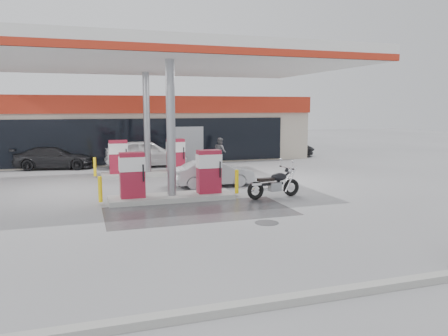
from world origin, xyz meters
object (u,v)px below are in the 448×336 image
at_px(parked_motorcycle, 275,184).
at_px(attendant, 220,151).
at_px(sedan_white, 146,153).
at_px(hatchback_silver, 214,173).
at_px(parked_car_left, 54,158).
at_px(parked_car_right, 280,147).
at_px(pump_island_near, 172,181).
at_px(pump_island_far, 148,161).

relative_size(parked_motorcycle, attendant, 1.37).
bearing_deg(sedan_white, hatchback_silver, -166.13).
xyz_separation_m(hatchback_silver, parked_car_left, (-6.76, 7.80, 0.05)).
bearing_deg(parked_car_left, parked_car_right, -72.08).
relative_size(parked_motorcycle, hatchback_silver, 0.65).
height_order(pump_island_near, pump_island_far, same).
bearing_deg(pump_island_far, sedan_white, 83.15).
bearing_deg(parked_motorcycle, sedan_white, 102.63).
distance_m(parked_motorcycle, attendant, 9.64).
relative_size(pump_island_far, parked_car_left, 1.22).
xyz_separation_m(pump_island_near, parked_car_left, (-4.50, 10.00, -0.10)).
distance_m(pump_island_far, attendant, 5.41).
relative_size(parked_motorcycle, parked_car_right, 0.47).
bearing_deg(parked_motorcycle, parked_car_right, 58.04).
xyz_separation_m(pump_island_far, parked_car_left, (-4.50, 4.00, -0.10)).
bearing_deg(hatchback_silver, parked_car_right, -38.02).
bearing_deg(sedan_white, pump_island_far, 172.03).
xyz_separation_m(pump_island_far, sedan_white, (0.38, 3.20, 0.07)).
xyz_separation_m(parked_motorcycle, parked_car_right, (6.29, 12.79, 0.15)).
distance_m(pump_island_far, parked_motorcycle, 7.74).
height_order(attendant, parked_car_left, attendant).
height_order(pump_island_far, attendant, pump_island_far).
bearing_deg(sedan_white, parked_motorcycle, -162.71).
distance_m(sedan_white, hatchback_silver, 7.25).
height_order(parked_car_left, parked_car_right, parked_car_right).
height_order(hatchback_silver, parked_car_right, parked_car_right).
relative_size(attendant, hatchback_silver, 0.47).
height_order(parked_motorcycle, parked_car_right, parked_car_right).
bearing_deg(attendant, parked_car_right, -68.72).
xyz_separation_m(pump_island_near, hatchback_silver, (2.26, 2.20, -0.15)).
xyz_separation_m(hatchback_silver, parked_car_right, (7.74, 9.80, 0.09)).
distance_m(hatchback_silver, parked_car_right, 12.49).
xyz_separation_m(pump_island_near, attendant, (4.63, 8.80, 0.09)).
distance_m(sedan_white, attendant, 4.26).
distance_m(pump_island_near, hatchback_silver, 3.16).
xyz_separation_m(sedan_white, hatchback_silver, (1.87, -7.00, -0.22)).
bearing_deg(pump_island_far, parked_car_left, 138.37).
relative_size(pump_island_near, hatchback_silver, 1.51).
xyz_separation_m(parked_motorcycle, attendant, (0.92, 9.59, 0.30)).
distance_m(parked_motorcycle, parked_car_right, 14.25).
bearing_deg(pump_island_near, pump_island_far, 90.00).
bearing_deg(hatchback_silver, sedan_white, 15.28).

